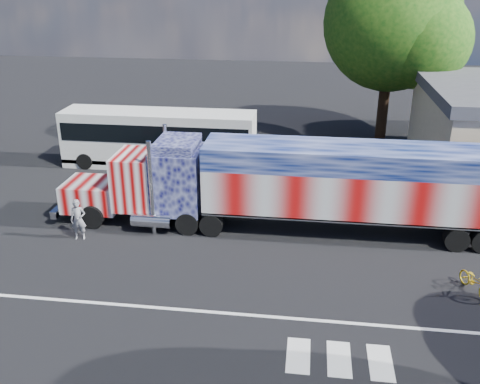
# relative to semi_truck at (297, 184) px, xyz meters

# --- Properties ---
(ground) EXTENTS (100.00, 100.00, 0.00)m
(ground) POSITION_rel_semi_truck_xyz_m (-2.40, -3.62, -2.17)
(ground) COLOR black
(lane_markings) EXTENTS (30.00, 2.67, 0.01)m
(lane_markings) POSITION_rel_semi_truck_xyz_m (-0.69, -7.39, -2.16)
(lane_markings) COLOR silver
(lane_markings) RESTS_ON ground
(semi_truck) EXTENTS (19.74, 3.12, 4.21)m
(semi_truck) POSITION_rel_semi_truck_xyz_m (0.00, 0.00, 0.00)
(semi_truck) COLOR black
(semi_truck) RESTS_ON ground
(coach_bus) EXTENTS (11.05, 2.57, 3.22)m
(coach_bus) POSITION_rel_semi_truck_xyz_m (-8.16, 7.29, -0.50)
(coach_bus) COLOR silver
(coach_bus) RESTS_ON ground
(woman) EXTENTS (0.72, 0.54, 1.78)m
(woman) POSITION_rel_semi_truck_xyz_m (-9.09, -2.12, -1.27)
(woman) COLOR slate
(woman) RESTS_ON ground
(bicycle) EXTENTS (1.18, 1.79, 0.89)m
(bicycle) POSITION_rel_semi_truck_xyz_m (6.48, -4.20, -1.72)
(bicycle) COLOR gold
(bicycle) RESTS_ON ground
(tree_ne_a) EXTENTS (8.93, 8.51, 11.78)m
(tree_ne_a) POSITION_rel_semi_truck_xyz_m (5.32, 14.48, 5.31)
(tree_ne_a) COLOR black
(tree_ne_a) RESTS_ON ground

